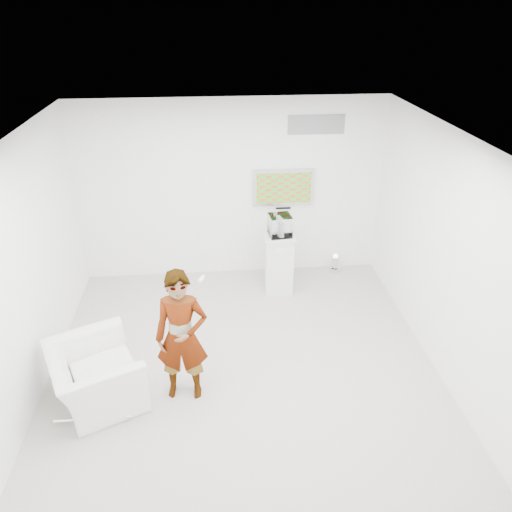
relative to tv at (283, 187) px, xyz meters
name	(u,v)px	position (x,y,z in m)	size (l,w,h in m)	color
room	(242,263)	(-0.85, -2.45, -0.05)	(5.01, 5.01, 3.00)	#A9A29B
tv	(283,187)	(0.00, 0.00, 0.00)	(1.00, 0.08, 0.60)	#BBBBC0
logo_decal	(316,125)	(0.50, 0.04, 1.00)	(0.90, 0.02, 0.30)	gray
person	(182,337)	(-1.59, -2.96, -0.71)	(0.61, 0.40, 1.68)	white
armchair	(96,376)	(-2.63, -2.98, -1.19)	(1.11, 0.97, 0.72)	white
pedestal	(279,263)	(-0.14, -0.65, -1.05)	(0.48, 0.48, 0.99)	silver
floor_uplight	(335,263)	(0.94, -0.12, -1.39)	(0.20, 0.20, 0.31)	silver
vitrine	(280,225)	(-0.14, -0.65, -0.39)	(0.33, 0.33, 0.33)	silver
console	(280,228)	(-0.14, -0.65, -0.44)	(0.06, 0.18, 0.24)	silver
wii_remote	(202,279)	(-1.33, -2.83, -0.03)	(0.03, 0.13, 0.03)	silver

